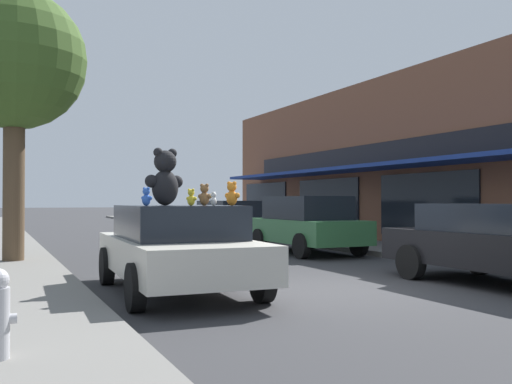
{
  "coord_description": "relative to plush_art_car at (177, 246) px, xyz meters",
  "views": [
    {
      "loc": [
        -5.45,
        -8.35,
        1.52
      ],
      "look_at": [
        -0.08,
        3.24,
        1.72
      ],
      "focal_mm": 40.0,
      "sensor_mm": 36.0,
      "label": 1
    }
  ],
  "objects": [
    {
      "name": "parked_car_far_right",
      "position": [
        5.49,
        11.18,
        0.06
      ],
      "size": [
        2.03,
        4.14,
        1.53
      ],
      "color": "silver",
      "rests_on": "ground_plane"
    },
    {
      "name": "teddy_bear_white",
      "position": [
        0.35,
        -0.79,
        0.78
      ],
      "size": [
        0.15,
        0.15,
        0.22
      ],
      "rotation": [
        0.0,
        0.0,
        3.89
      ],
      "color": "white",
      "rests_on": "plush_art_car"
    },
    {
      "name": "parked_car_far_center",
      "position": [
        5.49,
        5.24,
        0.1
      ],
      "size": [
        2.01,
        4.18,
        1.66
      ],
      "color": "#336B3D",
      "rests_on": "ground_plane"
    },
    {
      "name": "ground_plane",
      "position": [
        2.66,
        -0.78,
        -0.78
      ],
      "size": [
        260.0,
        260.0,
        0.0
      ],
      "primitive_type": "plane",
      "color": "#333335"
    },
    {
      "name": "teddy_bear_giant",
      "position": [
        -0.12,
        0.3,
        1.14
      ],
      "size": [
        0.74,
        0.49,
        0.98
      ],
      "rotation": [
        0.0,
        0.0,
        3.39
      ],
      "color": "black",
      "rests_on": "plush_art_car"
    },
    {
      "name": "teddy_bear_brown",
      "position": [
        0.41,
        -0.19,
        0.85
      ],
      "size": [
        0.23,
        0.26,
        0.36
      ],
      "rotation": [
        0.0,
        0.0,
        2.2
      ],
      "color": "olive",
      "rests_on": "plush_art_car"
    },
    {
      "name": "teddy_bear_yellow",
      "position": [
        0.03,
        -0.66,
        0.8
      ],
      "size": [
        0.17,
        0.19,
        0.27
      ],
      "rotation": [
        0.0,
        0.0,
        2.17
      ],
      "color": "yellow",
      "rests_on": "plush_art_car"
    },
    {
      "name": "plush_art_car",
      "position": [
        0.0,
        0.0,
        0.0
      ],
      "size": [
        2.24,
        4.57,
        1.45
      ],
      "rotation": [
        0.0,
        0.0,
        -0.04
      ],
      "color": "beige",
      "rests_on": "ground_plane"
    },
    {
      "name": "street_tree",
      "position": [
        -2.34,
        5.22,
        3.99
      ],
      "size": [
        3.27,
        3.27,
        6.32
      ],
      "color": "brown",
      "rests_on": "sidewalk_near"
    },
    {
      "name": "parked_car_far_left",
      "position": [
        5.49,
        -1.78,
        0.03
      ],
      "size": [
        2.01,
        4.59,
        1.47
      ],
      "color": "black",
      "rests_on": "ground_plane"
    },
    {
      "name": "teddy_bear_orange",
      "position": [
        0.63,
        -0.86,
        0.86
      ],
      "size": [
        0.23,
        0.28,
        0.38
      ],
      "rotation": [
        0.0,
        0.0,
        2.11
      ],
      "color": "orange",
      "rests_on": "plush_art_car"
    },
    {
      "name": "teddy_bear_blue",
      "position": [
        -0.7,
        -0.72,
        0.81
      ],
      "size": [
        0.17,
        0.21,
        0.28
      ],
      "rotation": [
        0.0,
        0.0,
        2.12
      ],
      "color": "blue",
      "rests_on": "plush_art_car"
    }
  ]
}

